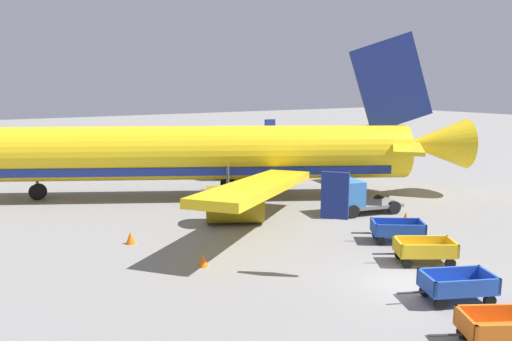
# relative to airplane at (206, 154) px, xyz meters

# --- Properties ---
(ground_plane) EXTENTS (220.00, 220.00, 0.00)m
(ground_plane) POSITION_rel_airplane_xyz_m (-0.24, -17.94, -3.05)
(ground_plane) COLOR gray
(airplane) EXTENTS (34.50, 28.65, 11.34)m
(airplane) POSITION_rel_airplane_xyz_m (0.00, 0.00, 0.00)
(airplane) COLOR yellow
(airplane) RESTS_ON ground
(baggage_cart_nearest) EXTENTS (3.45, 2.46, 1.07)m
(baggage_cart_nearest) POSITION_rel_airplane_xyz_m (-1.62, -22.72, -2.45)
(baggage_cart_nearest) COLOR orange
(baggage_cart_nearest) RESTS_ON ground
(baggage_cart_second_in_row) EXTENTS (3.53, 2.32, 1.07)m
(baggage_cart_second_in_row) POSITION_rel_airplane_xyz_m (0.01, -19.96, -2.45)
(baggage_cart_second_in_row) COLOR #234CB2
(baggage_cart_second_in_row) RESTS_ON ground
(baggage_cart_third_in_row) EXTENTS (3.39, 2.54, 1.07)m
(baggage_cart_third_in_row) POSITION_rel_airplane_xyz_m (2.19, -16.76, -2.45)
(baggage_cart_third_in_row) COLOR gold
(baggage_cart_third_in_row) RESTS_ON ground
(baggage_cart_fourth_in_row) EXTENTS (3.33, 2.65, 1.07)m
(baggage_cart_fourth_in_row) POSITION_rel_airplane_xyz_m (3.53, -14.02, -2.45)
(baggage_cart_fourth_in_row) COLOR #234CB2
(baggage_cart_fourth_in_row) RESTS_ON ground
(service_truck_beside_carts) EXTENTS (4.70, 2.89, 2.10)m
(service_truck_beside_carts) POSITION_rel_airplane_xyz_m (5.47, -8.77, -1.95)
(service_truck_beside_carts) COLOR slate
(service_truck_beside_carts) RESTS_ON ground
(traffic_cone_near_plane) EXTENTS (0.50, 0.50, 0.66)m
(traffic_cone_near_plane) POSITION_rel_airplane_xyz_m (6.57, -11.96, -2.72)
(traffic_cone_near_plane) COLOR orange
(traffic_cone_near_plane) RESTS_ON ground
(traffic_cone_mid_apron) EXTENTS (0.45, 0.45, 0.59)m
(traffic_cone_mid_apron) POSITION_rel_airplane_xyz_m (-6.21, -11.85, -2.76)
(traffic_cone_mid_apron) COLOR orange
(traffic_cone_mid_apron) RESTS_ON ground
(traffic_cone_by_carts) EXTENTS (0.48, 0.48, 0.64)m
(traffic_cone_by_carts) POSITION_rel_airplane_xyz_m (-7.84, -7.11, -2.74)
(traffic_cone_by_carts) COLOR orange
(traffic_cone_by_carts) RESTS_ON ground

